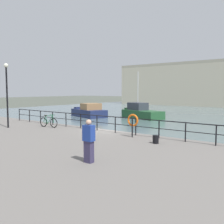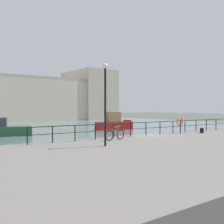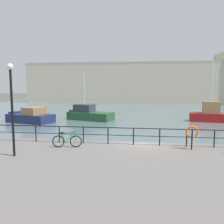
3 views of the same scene
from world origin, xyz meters
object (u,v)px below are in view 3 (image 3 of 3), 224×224
harbor_building (161,83)px  quay_lamp_post (12,98)px  moored_red_daysailer (89,114)px  moored_white_yacht (31,117)px  moored_harbor_tender (212,114)px  life_ring_stand (192,133)px  parked_bicycle (67,141)px

harbor_building → quay_lamp_post: bearing=-101.7°
moored_red_daysailer → quay_lamp_post: size_ratio=1.40×
quay_lamp_post → moored_red_daysailer: bearing=92.0°
moored_white_yacht → quay_lamp_post: size_ratio=1.36×
moored_harbor_tender → life_ring_stand: 19.11m
moored_red_daysailer → life_ring_stand: (10.22, -17.73, 1.24)m
moored_white_yacht → moored_harbor_tender: (23.34, 3.56, 0.21)m
moored_white_yacht → parked_bicycle: 17.90m
moored_white_yacht → moored_harbor_tender: moored_harbor_tender is taller
moored_red_daysailer → quay_lamp_post: (0.70, -20.26, 3.31)m
moored_white_yacht → quay_lamp_post: (7.58, -17.00, 3.35)m
moored_white_yacht → moored_harbor_tender: 23.61m
harbor_building → parked_bicycle: harbor_building is taller
moored_red_daysailer → parked_bicycle: 18.48m
parked_bicycle → life_ring_stand: bearing=-3.9°
moored_harbor_tender → moored_red_daysailer: bearing=-170.4°
moored_harbor_tender → parked_bicycle: bearing=-117.6°
moored_harbor_tender → parked_bicycle: (-13.55, -18.53, 0.49)m
moored_red_daysailer → parked_bicycle: moored_red_daysailer is taller
harbor_building → moored_white_yacht: size_ratio=9.72×
harbor_building → moored_harbor_tender: (4.03, -36.34, -4.47)m
parked_bicycle → moored_red_daysailer: bearing=91.3°
life_ring_stand → quay_lamp_post: size_ratio=0.29×
moored_red_daysailer → moored_harbor_tender: (16.46, 0.30, 0.17)m
harbor_building → moored_white_yacht: harbor_building is taller
moored_harbor_tender → parked_bicycle: 22.97m
moored_red_daysailer → moored_harbor_tender: bearing=-160.8°
moored_white_yacht → quay_lamp_post: quay_lamp_post is taller
life_ring_stand → quay_lamp_post: bearing=-165.1°
life_ring_stand → parked_bicycle: bearing=-176.1°
life_ring_stand → quay_lamp_post: 10.06m
moored_red_daysailer → moored_harbor_tender: size_ratio=0.85×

